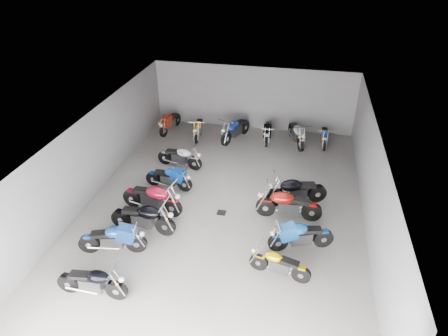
{
  "coord_description": "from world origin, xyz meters",
  "views": [
    {
      "loc": [
        2.48,
        -11.82,
        8.79
      ],
      "look_at": [
        -0.22,
        0.98,
        1.0
      ],
      "focal_mm": 32.0,
      "sensor_mm": 36.0,
      "label": 1
    }
  ],
  "objects_px": {
    "drain_grate": "(221,213)",
    "motorcycle_back_e": "(297,133)",
    "motorcycle_left_c": "(143,218)",
    "motorcycle_right_b": "(279,264)",
    "motorcycle_left_d": "(153,198)",
    "motorcycle_left_b": "(113,239)",
    "motorcycle_back_a": "(170,122)",
    "motorcycle_left_e": "(169,178)",
    "motorcycle_left_f": "(180,157)",
    "motorcycle_back_b": "(199,128)",
    "motorcycle_right_e": "(296,191)",
    "motorcycle_left_a": "(92,282)",
    "motorcycle_right_c": "(300,236)",
    "motorcycle_right_d": "(288,205)",
    "motorcycle_back_f": "(324,136)",
    "motorcycle_back_c": "(235,129)",
    "motorcycle_back_d": "(268,131)"
  },
  "relations": [
    {
      "from": "motorcycle_left_a",
      "to": "motorcycle_back_d",
      "type": "distance_m",
      "value": 11.21
    },
    {
      "from": "motorcycle_right_e",
      "to": "motorcycle_right_d",
      "type": "bearing_deg",
      "value": 145.46
    },
    {
      "from": "motorcycle_left_c",
      "to": "motorcycle_right_b",
      "type": "bearing_deg",
      "value": 79.44
    },
    {
      "from": "motorcycle_left_d",
      "to": "motorcycle_right_d",
      "type": "distance_m",
      "value": 4.81
    },
    {
      "from": "motorcycle_right_d",
      "to": "motorcycle_back_b",
      "type": "bearing_deg",
      "value": 38.1
    },
    {
      "from": "motorcycle_right_e",
      "to": "motorcycle_right_b",
      "type": "bearing_deg",
      "value": 154.93
    },
    {
      "from": "motorcycle_left_a",
      "to": "motorcycle_right_d",
      "type": "bearing_deg",
      "value": 131.81
    },
    {
      "from": "motorcycle_left_d",
      "to": "motorcycle_left_e",
      "type": "relative_size",
      "value": 1.21
    },
    {
      "from": "motorcycle_back_e",
      "to": "motorcycle_back_f",
      "type": "height_order",
      "value": "motorcycle_back_e"
    },
    {
      "from": "motorcycle_right_e",
      "to": "motorcycle_back_a",
      "type": "bearing_deg",
      "value": 31.66
    },
    {
      "from": "motorcycle_right_e",
      "to": "motorcycle_back_b",
      "type": "relative_size",
      "value": 1.1
    },
    {
      "from": "drain_grate",
      "to": "motorcycle_right_e",
      "type": "distance_m",
      "value": 2.87
    },
    {
      "from": "motorcycle_left_d",
      "to": "motorcycle_left_b",
      "type": "bearing_deg",
      "value": -1.58
    },
    {
      "from": "motorcycle_left_b",
      "to": "motorcycle_back_a",
      "type": "xyz_separation_m",
      "value": [
        -1.12,
        8.87,
        -0.02
      ]
    },
    {
      "from": "motorcycle_left_f",
      "to": "motorcycle_left_c",
      "type": "bearing_deg",
      "value": 10.33
    },
    {
      "from": "motorcycle_back_b",
      "to": "motorcycle_back_e",
      "type": "bearing_deg",
      "value": 176.29
    },
    {
      "from": "motorcycle_left_a",
      "to": "motorcycle_right_d",
      "type": "relative_size",
      "value": 0.89
    },
    {
      "from": "motorcycle_left_e",
      "to": "motorcycle_right_c",
      "type": "distance_m",
      "value": 5.75
    },
    {
      "from": "motorcycle_right_b",
      "to": "motorcycle_back_e",
      "type": "height_order",
      "value": "motorcycle_back_e"
    },
    {
      "from": "drain_grate",
      "to": "motorcycle_back_a",
      "type": "relative_size",
      "value": 0.16
    },
    {
      "from": "drain_grate",
      "to": "motorcycle_left_e",
      "type": "height_order",
      "value": "motorcycle_left_e"
    },
    {
      "from": "motorcycle_left_e",
      "to": "motorcycle_back_a",
      "type": "bearing_deg",
      "value": -155.04
    },
    {
      "from": "motorcycle_left_d",
      "to": "motorcycle_left_f",
      "type": "xyz_separation_m",
      "value": [
        0.01,
        3.25,
        -0.08
      ]
    },
    {
      "from": "motorcycle_back_c",
      "to": "motorcycle_back_e",
      "type": "height_order",
      "value": "motorcycle_back_c"
    },
    {
      "from": "motorcycle_back_e",
      "to": "motorcycle_left_c",
      "type": "bearing_deg",
      "value": 39.25
    },
    {
      "from": "motorcycle_left_d",
      "to": "motorcycle_back_b",
      "type": "relative_size",
      "value": 1.18
    },
    {
      "from": "motorcycle_right_b",
      "to": "motorcycle_left_f",
      "type": "bearing_deg",
      "value": 51.87
    },
    {
      "from": "motorcycle_left_b",
      "to": "motorcycle_left_c",
      "type": "height_order",
      "value": "motorcycle_left_c"
    },
    {
      "from": "motorcycle_left_a",
      "to": "motorcycle_left_d",
      "type": "xyz_separation_m",
      "value": [
        0.23,
        4.03,
        0.08
      ]
    },
    {
      "from": "motorcycle_left_a",
      "to": "motorcycle_back_f",
      "type": "bearing_deg",
      "value": 148.46
    },
    {
      "from": "motorcycle_left_a",
      "to": "motorcycle_right_d",
      "type": "distance_m",
      "value": 6.83
    },
    {
      "from": "motorcycle_back_e",
      "to": "motorcycle_back_a",
      "type": "bearing_deg",
      "value": -20.08
    },
    {
      "from": "drain_grate",
      "to": "motorcycle_back_e",
      "type": "height_order",
      "value": "motorcycle_back_e"
    },
    {
      "from": "motorcycle_left_e",
      "to": "motorcycle_left_f",
      "type": "xyz_separation_m",
      "value": [
        -0.08,
        1.67,
        0.02
      ]
    },
    {
      "from": "motorcycle_left_a",
      "to": "motorcycle_left_f",
      "type": "xyz_separation_m",
      "value": [
        0.24,
        7.28,
        -0.0
      ]
    },
    {
      "from": "motorcycle_back_e",
      "to": "motorcycle_left_a",
      "type": "bearing_deg",
      "value": 45.37
    },
    {
      "from": "motorcycle_back_b",
      "to": "motorcycle_left_d",
      "type": "bearing_deg",
      "value": 82.89
    },
    {
      "from": "motorcycle_left_e",
      "to": "motorcycle_back_d",
      "type": "xyz_separation_m",
      "value": [
        3.29,
        5.0,
        0.02
      ]
    },
    {
      "from": "drain_grate",
      "to": "motorcycle_back_b",
      "type": "distance_m",
      "value": 6.33
    },
    {
      "from": "motorcycle_right_d",
      "to": "motorcycle_right_e",
      "type": "distance_m",
      "value": 0.97
    },
    {
      "from": "motorcycle_left_a",
      "to": "motorcycle_right_b",
      "type": "relative_size",
      "value": 1.12
    },
    {
      "from": "motorcycle_left_e",
      "to": "motorcycle_right_b",
      "type": "relative_size",
      "value": 1.07
    },
    {
      "from": "motorcycle_left_f",
      "to": "motorcycle_back_c",
      "type": "distance_m",
      "value": 3.57
    },
    {
      "from": "motorcycle_left_f",
      "to": "motorcycle_back_b",
      "type": "bearing_deg",
      "value": -171.08
    },
    {
      "from": "drain_grate",
      "to": "motorcycle_back_d",
      "type": "xyz_separation_m",
      "value": [
        0.94,
        6.18,
        0.48
      ]
    },
    {
      "from": "motorcycle_right_d",
      "to": "motorcycle_back_a",
      "type": "relative_size",
      "value": 1.12
    },
    {
      "from": "motorcycle_right_c",
      "to": "motorcycle_back_e",
      "type": "distance_m",
      "value": 7.43
    },
    {
      "from": "motorcycle_left_e",
      "to": "motorcycle_right_b",
      "type": "bearing_deg",
      "value": 57.35
    },
    {
      "from": "motorcycle_left_e",
      "to": "motorcycle_right_c",
      "type": "bearing_deg",
      "value": 70.98
    },
    {
      "from": "motorcycle_left_a",
      "to": "motorcycle_left_b",
      "type": "distance_m",
      "value": 1.77
    }
  ]
}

